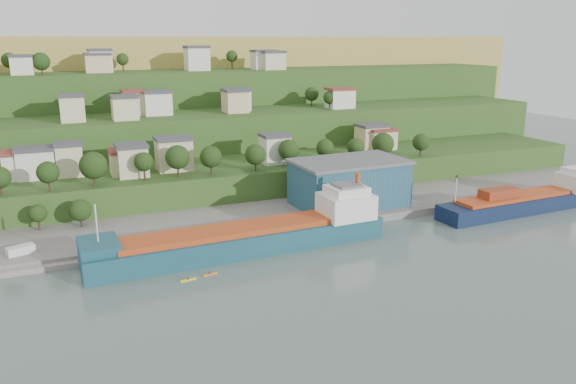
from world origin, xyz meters
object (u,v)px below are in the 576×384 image
cargo_ship_near (251,239)px  warehouse (349,182)px  caravan (21,252)px  cargo_ship_far (528,202)px  kayak_orange (210,274)px

cargo_ship_near → warehouse: cargo_ship_near is taller
caravan → warehouse: bearing=-15.3°
cargo_ship_near → warehouse: size_ratio=2.21×
cargo_ship_far → warehouse: bearing=155.7°
warehouse → kayak_orange: size_ratio=9.78×
kayak_orange → cargo_ship_near: bearing=27.7°
caravan → kayak_orange: (36.18, -22.09, -2.28)m
cargo_ship_far → kayak_orange: bearing=-177.1°
caravan → cargo_ship_near: bearing=-33.8°
cargo_ship_far → caravan: (-131.58, 12.65, 0.16)m
caravan → cargo_ship_far: bearing=-25.0°
cargo_ship_near → cargo_ship_far: cargo_ship_near is taller
cargo_ship_near → caravan: bearing=163.3°
cargo_ship_far → kayak_orange: (-95.40, -9.44, -2.12)m
cargo_ship_far → warehouse: size_ratio=1.74×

